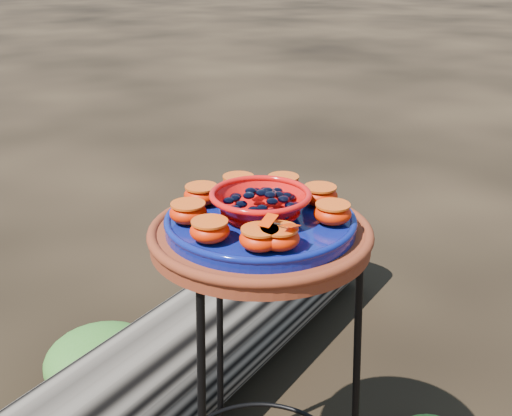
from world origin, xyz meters
name	(u,v)px	position (x,y,z in m)	size (l,w,h in m)	color
plant_stand	(260,391)	(0.00, 0.00, 0.35)	(0.44, 0.44, 0.70)	black
terracotta_saucer	(260,237)	(0.00, 0.00, 0.72)	(0.43, 0.43, 0.03)	maroon
cobalt_plate	(260,224)	(0.00, 0.00, 0.75)	(0.37, 0.37, 0.02)	#0C0A52
red_bowl	(260,205)	(0.00, 0.00, 0.78)	(0.18, 0.18, 0.05)	red
glass_gems	(260,187)	(0.00, 0.00, 0.82)	(0.14, 0.14, 0.02)	black
orange_half_0	(279,238)	(-0.03, -0.13, 0.78)	(0.07, 0.07, 0.04)	#C31700
orange_half_1	(333,214)	(0.11, -0.09, 0.78)	(0.07, 0.07, 0.04)	#C31700
orange_half_2	(320,196)	(0.14, 0.00, 0.78)	(0.07, 0.07, 0.04)	#C31700
orange_half_3	(283,185)	(0.10, 0.09, 0.78)	(0.07, 0.07, 0.04)	#C31700
orange_half_4	(238,185)	(0.02, 0.14, 0.78)	(0.07, 0.07, 0.04)	#C31700
orange_half_5	(202,195)	(-0.07, 0.12, 0.78)	(0.07, 0.07, 0.04)	#C31700
orange_half_6	(188,213)	(-0.13, 0.04, 0.78)	(0.07, 0.07, 0.04)	#C31700
orange_half_7	(210,231)	(-0.13, -0.05, 0.78)	(0.07, 0.07, 0.04)	#C31700
orange_half_8	(260,239)	(-0.07, -0.12, 0.78)	(0.07, 0.07, 0.04)	#C31700
butterfly	(279,224)	(-0.03, -0.13, 0.81)	(0.08, 0.05, 0.01)	red
driftwood_log	(194,351)	(0.02, 0.45, 0.17)	(1.77, 0.46, 0.33)	black
foliage_back	(103,359)	(-0.20, 0.64, 0.09)	(0.35, 0.35, 0.18)	#3A6F27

